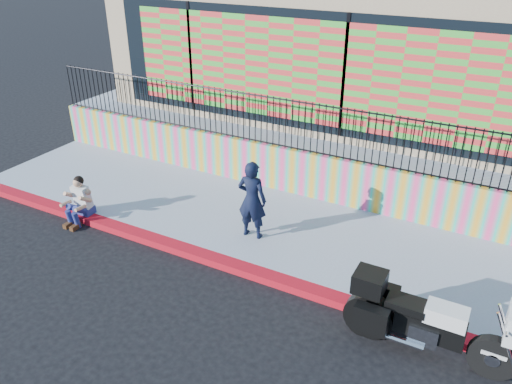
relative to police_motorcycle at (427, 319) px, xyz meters
The scene contains 10 objects.
ground 3.20m from the police_motorcycle, behind, with size 90.00×90.00×0.00m, color black.
red_curb 3.19m from the police_motorcycle, behind, with size 16.00×0.30×0.15m, color #AE0C1E.
sidewalk 3.80m from the police_motorcycle, 145.56° to the left, with size 16.00×3.00×0.15m, color gray.
mural_wall 4.85m from the police_motorcycle, 129.76° to the left, with size 16.00×0.20×1.10m, color #FF4387.
metal_fence 4.99m from the police_motorcycle, 129.76° to the left, with size 15.80×0.04×1.20m, color black, non-canonical shape.
elevated_platform 9.35m from the police_motorcycle, 109.35° to the left, with size 16.00×10.00×1.25m, color gray.
storefront_building 9.51m from the police_motorcycle, 109.80° to the left, with size 14.00×8.06×4.00m.
police_motorcycle is the anchor object (origin of this frame).
police_officer 4.10m from the police_motorcycle, 158.31° to the left, with size 0.61×0.40×1.67m, color black.
seated_man 7.55m from the police_motorcycle, behind, with size 0.54×0.71×1.06m.
Camera 1 is at (3.55, -6.70, 5.75)m, focal length 35.00 mm.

